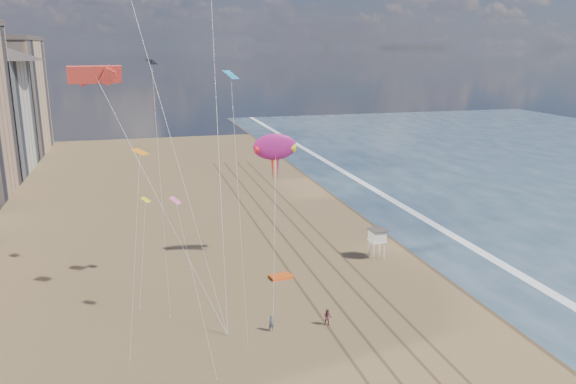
# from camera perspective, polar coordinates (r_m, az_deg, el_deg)

# --- Properties ---
(wet_sand) EXTENTS (260.00, 260.00, 0.00)m
(wet_sand) POSITION_cam_1_polar(r_m,az_deg,el_deg) (81.82, 11.49, -3.15)
(wet_sand) COLOR #42301E
(wet_sand) RESTS_ON ground
(foam) EXTENTS (260.00, 260.00, 0.00)m
(foam) POSITION_cam_1_polar(r_m,az_deg,el_deg) (83.73, 14.07, -2.89)
(foam) COLOR white
(foam) RESTS_ON ground
(tracks) EXTENTS (7.68, 120.00, 0.01)m
(tracks) POSITION_cam_1_polar(r_m,az_deg,el_deg) (67.11, 2.57, -6.81)
(tracks) COLOR brown
(tracks) RESTS_ON ground
(lifeguard_stand) EXTENTS (2.00, 2.00, 3.60)m
(lifeguard_stand) POSITION_cam_1_polar(r_m,az_deg,el_deg) (67.22, 9.06, -4.44)
(lifeguard_stand) COLOR silver
(lifeguard_stand) RESTS_ON ground
(grounded_kite) EXTENTS (2.62, 1.91, 0.27)m
(grounded_kite) POSITION_cam_1_polar(r_m,az_deg,el_deg) (61.84, -0.73, -8.58)
(grounded_kite) COLOR #FF5615
(grounded_kite) RESTS_ON ground
(show_kite) EXTENTS (4.76, 7.45, 18.93)m
(show_kite) POSITION_cam_1_polar(r_m,az_deg,el_deg) (63.45, -1.34, 4.58)
(show_kite) COLOR #99176C
(show_kite) RESTS_ON ground
(kite_flyer_a) EXTENTS (0.62, 0.49, 1.48)m
(kite_flyer_a) POSITION_cam_1_polar(r_m,az_deg,el_deg) (50.86, -1.69, -13.18)
(kite_flyer_a) COLOR #505767
(kite_flyer_a) RESTS_ON ground
(kite_flyer_b) EXTENTS (0.94, 0.87, 1.56)m
(kite_flyer_b) POSITION_cam_1_polar(r_m,az_deg,el_deg) (51.85, 4.05, -12.59)
(kite_flyer_b) COLOR brown
(kite_flyer_b) RESTS_ON ground
(small_kites) EXTENTS (10.54, 12.62, 14.83)m
(small_kites) POSITION_cam_1_polar(r_m,az_deg,el_deg) (54.92, -11.71, 6.23)
(small_kites) COLOR orange
(small_kites) RESTS_ON ground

